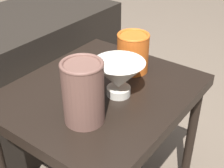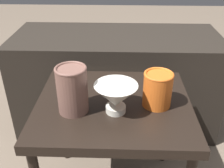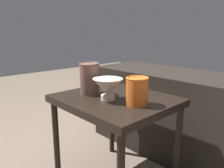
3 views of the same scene
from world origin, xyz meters
The scene contains 5 objects.
table centered at (0.00, 0.00, 0.48)m, with size 0.62×0.54×0.55m.
couch_backdrop centered at (0.00, 0.60, 0.31)m, with size 1.23×0.50×0.62m.
bowl centered at (0.01, -0.07, 0.61)m, with size 0.16×0.16×0.12m.
vase_textured_left centered at (-0.15, -0.06, 0.64)m, with size 0.12×0.12×0.18m.
vase_colorful_right centered at (0.17, -0.01, 0.62)m, with size 0.11×0.11×0.14m.
Camera 3 is at (0.84, -0.82, 0.90)m, focal length 35.00 mm.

